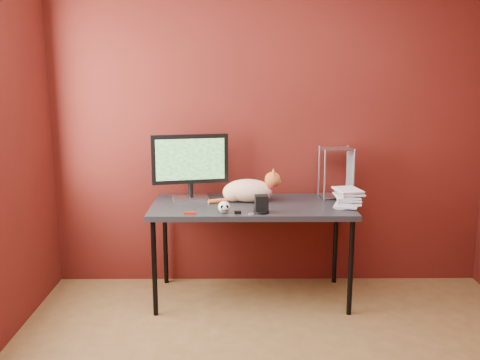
{
  "coord_description": "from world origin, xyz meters",
  "views": [
    {
      "loc": [
        -0.27,
        -2.53,
        1.73
      ],
      "look_at": [
        -0.24,
        1.15,
        0.98
      ],
      "focal_mm": 40.0,
      "sensor_mm": 36.0,
      "label": 1
    }
  ],
  "objects_px": {
    "desk": "(252,211)",
    "book_stack": "(340,112)",
    "skull_mug": "(224,207)",
    "cat": "(249,190)",
    "speaker": "(261,205)",
    "monitor": "(190,164)"
  },
  "relations": [
    {
      "from": "desk",
      "to": "book_stack",
      "type": "xyz_separation_m",
      "value": [
        0.63,
        -0.04,
        0.74
      ]
    },
    {
      "from": "desk",
      "to": "skull_mug",
      "type": "bearing_deg",
      "value": -128.13
    },
    {
      "from": "book_stack",
      "to": "cat",
      "type": "bearing_deg",
      "value": 169.78
    },
    {
      "from": "cat",
      "to": "speaker",
      "type": "bearing_deg",
      "value": -71.84
    },
    {
      "from": "skull_mug",
      "to": "speaker",
      "type": "relative_size",
      "value": 0.69
    },
    {
      "from": "book_stack",
      "to": "speaker",
      "type": "bearing_deg",
      "value": -159.28
    },
    {
      "from": "speaker",
      "to": "skull_mug",
      "type": "bearing_deg",
      "value": 175.77
    },
    {
      "from": "monitor",
      "to": "speaker",
      "type": "bearing_deg",
      "value": -48.46
    },
    {
      "from": "desk",
      "to": "cat",
      "type": "xyz_separation_m",
      "value": [
        -0.02,
        0.08,
        0.14
      ]
    },
    {
      "from": "monitor",
      "to": "skull_mug",
      "type": "xyz_separation_m",
      "value": [
        0.27,
        -0.4,
        -0.24
      ]
    },
    {
      "from": "desk",
      "to": "book_stack",
      "type": "height_order",
      "value": "book_stack"
    },
    {
      "from": "monitor",
      "to": "cat",
      "type": "height_order",
      "value": "monitor"
    },
    {
      "from": "skull_mug",
      "to": "speaker",
      "type": "bearing_deg",
      "value": -5.53
    },
    {
      "from": "monitor",
      "to": "book_stack",
      "type": "distance_m",
      "value": 1.19
    },
    {
      "from": "desk",
      "to": "speaker",
      "type": "distance_m",
      "value": 0.28
    },
    {
      "from": "skull_mug",
      "to": "monitor",
      "type": "bearing_deg",
      "value": 117.42
    },
    {
      "from": "desk",
      "to": "speaker",
      "type": "bearing_deg",
      "value": -76.39
    },
    {
      "from": "desk",
      "to": "monitor",
      "type": "height_order",
      "value": "monitor"
    },
    {
      "from": "speaker",
      "to": "desk",
      "type": "bearing_deg",
      "value": 98.4
    },
    {
      "from": "monitor",
      "to": "skull_mug",
      "type": "height_order",
      "value": "monitor"
    },
    {
      "from": "monitor",
      "to": "speaker",
      "type": "relative_size",
      "value": 4.59
    },
    {
      "from": "cat",
      "to": "skull_mug",
      "type": "bearing_deg",
      "value": -113.96
    }
  ]
}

